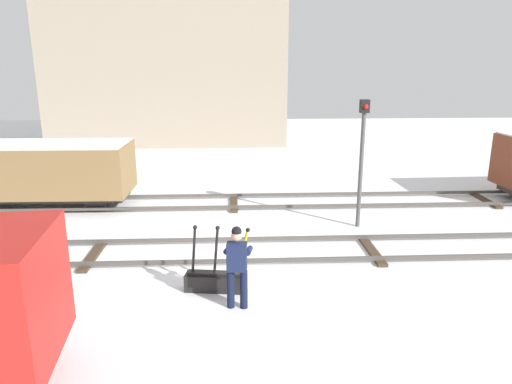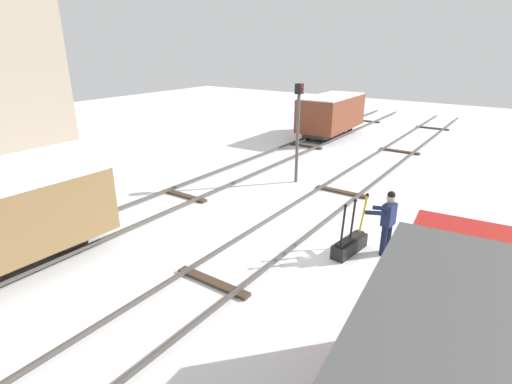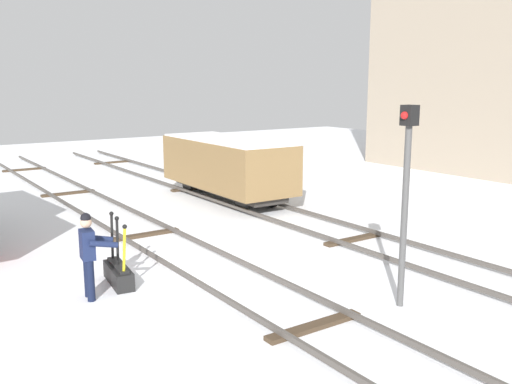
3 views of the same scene
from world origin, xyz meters
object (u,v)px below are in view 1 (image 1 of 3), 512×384
at_px(switch_lever_frame, 215,279).
at_px(signal_post, 362,150).
at_px(freight_car_back_track, 40,170).
at_px(rail_worker, 237,263).

height_order(switch_lever_frame, signal_post, signal_post).
bearing_deg(signal_post, switch_lever_frame, -136.39).
distance_m(signal_post, freight_car_back_track, 10.36).
bearing_deg(signal_post, freight_car_back_track, 166.53).
xyz_separation_m(switch_lever_frame, rail_worker, (0.47, -0.73, 0.70)).
xyz_separation_m(switch_lever_frame, signal_post, (4.08, 3.89, 2.03)).
height_order(switch_lever_frame, freight_car_back_track, freight_car_back_track).
relative_size(switch_lever_frame, signal_post, 0.39).
bearing_deg(switch_lever_frame, rail_worker, -49.48).
xyz_separation_m(signal_post, freight_car_back_track, (-10.02, 2.40, -1.01)).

